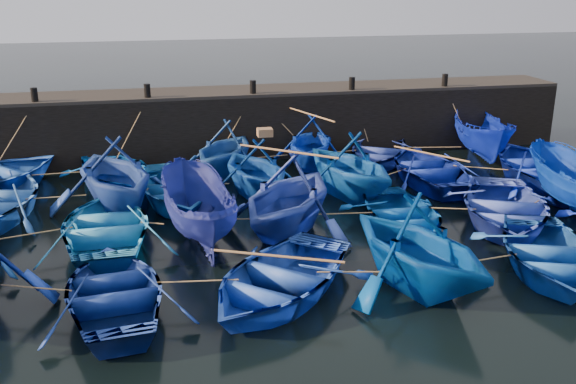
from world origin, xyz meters
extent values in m
plane|color=black|center=(0.00, 0.00, 0.00)|extent=(120.00, 120.00, 0.00)
cube|color=black|center=(0.00, 10.50, 1.25)|extent=(26.00, 2.50, 2.50)
cube|color=black|center=(0.00, 10.50, 2.56)|extent=(26.00, 2.50, 0.12)
cylinder|color=black|center=(-8.00, 9.60, 2.87)|extent=(0.24, 0.24, 0.50)
cylinder|color=black|center=(-4.00, 9.60, 2.87)|extent=(0.24, 0.24, 0.50)
cylinder|color=black|center=(0.00, 9.60, 2.87)|extent=(0.24, 0.24, 0.50)
cylinder|color=black|center=(4.00, 9.60, 2.87)|extent=(0.24, 0.24, 0.50)
cylinder|color=black|center=(8.00, 9.60, 2.87)|extent=(0.24, 0.24, 0.50)
imported|color=blue|center=(-5.30, 7.26, 0.47)|extent=(4.43, 5.26, 0.93)
imported|color=navy|center=(-1.40, 7.71, 1.01)|extent=(4.81, 4.99, 2.01)
imported|color=#0930BE|center=(1.89, 7.88, 1.01)|extent=(4.45, 4.76, 2.02)
imported|color=navy|center=(4.64, 7.99, 0.47)|extent=(5.04, 5.54, 0.94)
imported|color=#071B9E|center=(8.83, 7.57, 0.92)|extent=(2.79, 5.03, 1.84)
imported|color=navy|center=(-5.15, 4.67, 1.22)|extent=(5.27, 5.68, 2.45)
imported|color=#165AA2|center=(-3.27, 4.91, 0.52)|extent=(4.04, 5.33, 1.04)
imported|color=navy|center=(-0.70, 4.88, 1.03)|extent=(4.28, 4.67, 2.07)
imported|color=#084592|center=(2.28, 4.31, 1.14)|extent=(4.93, 5.30, 2.28)
imported|color=navy|center=(5.56, 5.23, 0.50)|extent=(3.52, 4.89, 1.01)
imported|color=#0C2398|center=(9.34, 4.16, 0.60)|extent=(4.76, 6.20, 1.20)
imported|color=blue|center=(-5.29, 1.98, 0.51)|extent=(3.71, 5.08, 1.03)
imported|color=navy|center=(-2.88, 1.70, 0.90)|extent=(2.27, 4.84, 1.81)
imported|color=#253D9D|center=(-0.36, 1.53, 1.21)|extent=(5.91, 6.04, 2.42)
imported|color=#054395|center=(2.97, 1.35, 0.44)|extent=(3.18, 4.35, 0.88)
imported|color=#263DA7|center=(5.99, 0.96, 0.54)|extent=(5.44, 6.21, 1.07)
imported|color=#032B92|center=(8.57, 1.53, 0.90)|extent=(2.20, 4.79, 1.79)
imported|color=navy|center=(-4.95, -1.83, 0.46)|extent=(3.62, 4.74, 0.92)
imported|color=#183EAF|center=(-1.37, -2.06, 0.50)|extent=(5.79, 5.93, 1.01)
imported|color=#003D8D|center=(1.84, -2.35, 1.15)|extent=(5.02, 5.39, 2.30)
imported|color=#114390|center=(5.42, -2.14, 0.49)|extent=(4.76, 5.57, 0.98)
cube|color=brown|center=(-0.40, 4.88, 2.19)|extent=(0.48, 0.38, 0.25)
cylinder|color=tan|center=(-7.36, 7.22, 0.55)|extent=(2.31, 0.11, 0.04)
cylinder|color=tan|center=(-3.35, 7.48, 0.55)|extent=(2.11, 0.49, 0.04)
cylinder|color=tan|center=(0.25, 7.80, 0.55)|extent=(1.50, 0.21, 0.04)
cylinder|color=tan|center=(3.26, 7.93, 0.55)|extent=(0.95, 0.14, 0.04)
cylinder|color=tan|center=(6.73, 7.78, 0.55)|extent=(2.40, 0.45, 0.04)
cylinder|color=tan|center=(-6.92, 4.66, 0.55)|extent=(1.75, 0.05, 0.04)
cylinder|color=tan|center=(-4.21, 4.79, 0.55)|extent=(0.11, 0.25, 0.04)
cylinder|color=tan|center=(-1.98, 4.89, 0.55)|extent=(0.77, 0.07, 0.04)
cylinder|color=tan|center=(0.79, 4.59, 0.55)|extent=(1.19, 0.60, 0.04)
cylinder|color=tan|center=(3.92, 4.77, 0.55)|extent=(1.49, 0.96, 0.04)
cylinder|color=tan|center=(7.45, 4.69, 0.55)|extent=(2.00, 1.11, 0.04)
cylinder|color=tan|center=(-7.19, 1.72, 0.55)|extent=(2.00, 0.55, 0.04)
cylinder|color=tan|center=(-4.09, 1.84, 0.55)|extent=(0.63, 0.31, 0.04)
cylinder|color=tan|center=(-1.62, 1.61, 0.55)|extent=(0.73, 0.21, 0.04)
cylinder|color=tan|center=(1.30, 1.44, 0.55)|extent=(1.54, 0.22, 0.04)
cylinder|color=tan|center=(4.48, 1.15, 0.55)|extent=(1.23, 0.42, 0.04)
cylinder|color=tan|center=(7.28, 1.24, 0.55)|extent=(0.81, 0.60, 0.04)
cylinder|color=tan|center=(-6.62, -1.52, 0.55)|extent=(1.55, 0.65, 0.04)
cylinder|color=tan|center=(-3.16, -1.95, 0.55)|extent=(1.79, 0.27, 0.04)
cylinder|color=tan|center=(0.24, -2.21, 0.55)|extent=(1.42, 0.32, 0.04)
cylinder|color=tan|center=(3.63, -2.25, 0.55)|extent=(1.78, 0.25, 0.04)
cylinder|color=tan|center=(-8.71, 8.94, 1.58)|extent=(1.46, 1.16, 2.09)
cylinder|color=tan|center=(-4.65, 8.98, 1.58)|extent=(1.35, 1.09, 2.09)
cylinder|color=tan|center=(-0.70, 9.20, 1.58)|extent=(1.44, 0.64, 2.09)
cylinder|color=tan|center=(0.95, 9.29, 1.58)|extent=(1.93, 0.46, 2.09)
cylinder|color=tan|center=(4.32, 9.34, 1.58)|extent=(0.68, 0.36, 2.08)
cylinder|color=tan|center=(8.42, 9.14, 1.58)|extent=(0.88, 0.78, 2.09)
cylinder|color=#99724C|center=(1.89, 7.88, 2.05)|extent=(1.08, 2.84, 0.06)
cylinder|color=#99724C|center=(5.56, 5.23, 1.04)|extent=(1.77, 2.49, 0.06)
cylinder|color=#99724C|center=(-0.36, 1.53, 2.45)|extent=(2.34, 1.97, 0.06)
cylinder|color=#99724C|center=(-1.37, -2.06, 1.04)|extent=(2.74, 1.32, 0.06)
camera|label=1|loc=(-3.92, -14.87, 6.98)|focal=40.00mm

